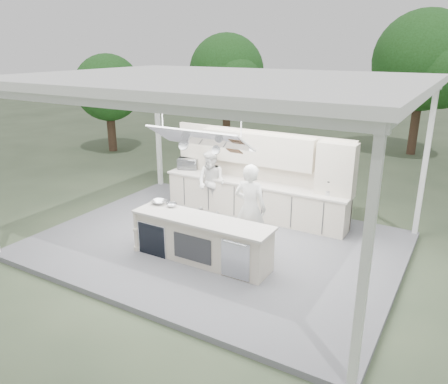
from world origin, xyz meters
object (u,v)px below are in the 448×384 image
Objects in this scene: demo_island at (201,239)px; sous_chef at (211,183)px; back_counter at (253,199)px; head_chef at (250,208)px.

sous_chef reaches higher than demo_island.
back_counter is at bearing 20.91° from sous_chef.
sous_chef is (-1.93, 1.51, -0.14)m from head_chef.
head_chef reaches higher than demo_island.
sous_chef is (-1.26, 2.46, 0.38)m from demo_island.
head_chef is (0.67, 0.95, 0.51)m from demo_island.
sous_chef is at bearing 117.14° from demo_island.
sous_chef is (-1.08, -0.35, 0.37)m from back_counter.
demo_island is 1.27m from head_chef.
back_counter is 2.57× the size of head_chef.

